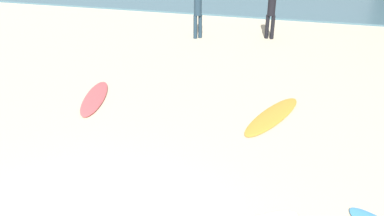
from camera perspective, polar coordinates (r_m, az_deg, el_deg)
surfboard_2 at (r=10.61m, az=-13.69°, el=1.40°), size 0.99×2.14×0.08m
surfboard_4 at (r=9.65m, az=11.36°, el=-1.12°), size 1.47×2.41×0.07m
beachgoer_near at (r=15.13m, az=11.21°, el=13.39°), size 0.34×0.31×1.82m
beachgoer_mid at (r=14.92m, az=0.83°, el=13.67°), size 0.39×0.39×1.81m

